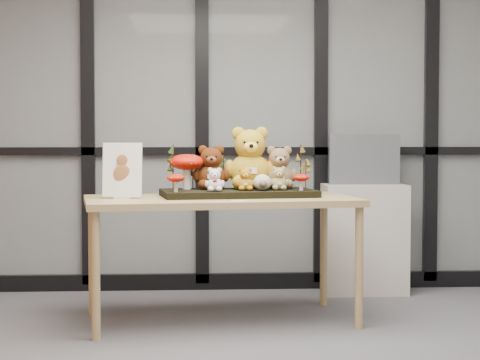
{
  "coord_description": "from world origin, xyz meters",
  "views": [
    {
      "loc": [
        -0.56,
        -4.07,
        1.17
      ],
      "look_at": [
        -0.24,
        1.29,
        0.89
      ],
      "focal_mm": 65.0,
      "sensor_mm": 36.0,
      "label": 1
    }
  ],
  "objects": [
    {
      "name": "plush_cream_hedgehog",
      "position": [
        -0.09,
        1.33,
        0.88
      ],
      "size": [
        0.1,
        0.09,
        0.11
      ],
      "primitive_type": null,
      "rotation": [
        0.0,
        0.0,
        0.13
      ],
      "color": "beige",
      "rests_on": "diorama_tray"
    },
    {
      "name": "bear_beige_small",
      "position": [
        0.01,
        1.37,
        0.91
      ],
      "size": [
        0.14,
        0.13,
        0.17
      ],
      "primitive_type": null,
      "rotation": [
        0.0,
        0.0,
        0.13
      ],
      "color": "#9D8650",
      "rests_on": "diorama_tray"
    },
    {
      "name": "diorama_tray",
      "position": [
        -0.24,
        1.41,
        0.8
      ],
      "size": [
        1.01,
        0.6,
        0.04
      ],
      "primitive_type": "cube",
      "rotation": [
        0.0,
        0.0,
        0.13
      ],
      "color": "black",
      "rests_on": "display_table"
    },
    {
      "name": "monitor",
      "position": [
        0.75,
        2.27,
        0.99
      ],
      "size": [
        0.52,
        0.05,
        0.37
      ],
      "color": "#4F5257",
      "rests_on": "cabinet"
    },
    {
      "name": "sprig_green_mid_left",
      "position": [
        -0.53,
        1.55,
        0.94
      ],
      "size": [
        0.05,
        0.05,
        0.23
      ],
      "primitive_type": null,
      "color": "#1F3A0D",
      "rests_on": "diorama_tray"
    },
    {
      "name": "bear_tan_back",
      "position": [
        0.03,
        1.52,
        0.98
      ],
      "size": [
        0.26,
        0.24,
        0.3
      ],
      "primitive_type": null,
      "rotation": [
        0.0,
        0.0,
        0.13
      ],
      "color": "brown",
      "rests_on": "diorama_tray"
    },
    {
      "name": "bear_brown_medium",
      "position": [
        -0.41,
        1.49,
        0.98
      ],
      "size": [
        0.26,
        0.24,
        0.31
      ],
      "primitive_type": null,
      "rotation": [
        0.0,
        0.0,
        0.13
      ],
      "color": "#461E09",
      "rests_on": "diorama_tray"
    },
    {
      "name": "glass_partition",
      "position": [
        -0.0,
        2.47,
        1.42
      ],
      "size": [
        4.9,
        0.06,
        2.78
      ],
      "color": "#2D383F",
      "rests_on": "floor"
    },
    {
      "name": "mushroom_front_left",
      "position": [
        -0.63,
        1.23,
        0.88
      ],
      "size": [
        0.11,
        0.11,
        0.12
      ],
      "primitive_type": null,
      "color": "#AC1205",
      "rests_on": "diorama_tray"
    },
    {
      "name": "sign_holder",
      "position": [
        -0.96,
        1.27,
        0.94
      ],
      "size": [
        0.24,
        0.07,
        0.34
      ],
      "rotation": [
        0.0,
        0.0,
        -0.1
      ],
      "color": "silver",
      "rests_on": "display_table"
    },
    {
      "name": "mushroom_front_right",
      "position": [
        0.15,
        1.33,
        0.88
      ],
      "size": [
        0.1,
        0.1,
        0.12
      ],
      "primitive_type": null,
      "color": "#AC1205",
      "rests_on": "diorama_tray"
    },
    {
      "name": "sprig_dry_far_right",
      "position": [
        0.18,
        1.57,
        0.97
      ],
      "size": [
        0.05,
        0.05,
        0.29
      ],
      "primitive_type": null,
      "color": "brown",
      "rests_on": "diorama_tray"
    },
    {
      "name": "sprig_green_centre",
      "position": [
        -0.33,
        1.59,
        0.93
      ],
      "size": [
        0.05,
        0.05,
        0.21
      ],
      "primitive_type": null,
      "color": "#1F3A0D",
      "rests_on": "diorama_tray"
    },
    {
      "name": "mushroom_back_left",
      "position": [
        -0.57,
        1.48,
        0.95
      ],
      "size": [
        0.22,
        0.22,
        0.25
      ],
      "primitive_type": null,
      "color": "#AC1205",
      "rests_on": "diorama_tray"
    },
    {
      "name": "sprig_green_far_left",
      "position": [
        -0.65,
        1.48,
        0.97
      ],
      "size": [
        0.05,
        0.05,
        0.29
      ],
      "primitive_type": null,
      "color": "#1F3A0D",
      "rests_on": "diorama_tray"
    },
    {
      "name": "cabinet",
      "position": [
        0.75,
        2.25,
        0.4
      ],
      "size": [
        0.6,
        0.35,
        0.81
      ],
      "primitive_type": "cube",
      "color": "#AAA398",
      "rests_on": "floor"
    },
    {
      "name": "sprig_dry_mid_right",
      "position": [
        0.2,
        1.45,
        0.92
      ],
      "size": [
        0.05,
        0.05,
        0.19
      ],
      "primitive_type": null,
      "color": "brown",
      "rests_on": "diorama_tray"
    },
    {
      "name": "bear_white_bow",
      "position": [
        -0.39,
        1.27,
        0.9
      ],
      "size": [
        0.14,
        0.13,
        0.16
      ],
      "primitive_type": null,
      "rotation": [
        0.0,
        0.0,
        0.13
      ],
      "color": "white",
      "rests_on": "diorama_tray"
    },
    {
      "name": "bear_pooh_yellow",
      "position": [
        -0.16,
        1.53,
        1.04
      ],
      "size": [
        0.37,
        0.35,
        0.44
      ],
      "primitive_type": null,
      "rotation": [
        0.0,
        0.0,
        0.13
      ],
      "color": "#B9931F",
      "rests_on": "diorama_tray"
    },
    {
      "name": "label_card",
      "position": [
        -0.26,
        1.01,
        0.78
      ],
      "size": [
        0.09,
        0.03,
        0.0
      ],
      "primitive_type": "cube",
      "color": "white",
      "rests_on": "display_table"
    },
    {
      "name": "bear_small_yellow",
      "position": [
        -0.2,
        1.34,
        0.9
      ],
      "size": [
        0.13,
        0.12,
        0.16
      ],
      "primitive_type": null,
      "rotation": [
        0.0,
        0.0,
        0.13
      ],
      "color": "#B87713",
      "rests_on": "diorama_tray"
    },
    {
      "name": "room_shell",
      "position": [
        0.0,
        0.0,
        1.68
      ],
      "size": [
        5.0,
        5.0,
        5.0
      ],
      "color": "beige",
      "rests_on": "floor"
    },
    {
      "name": "mushroom_back_right",
      "position": [
        -0.08,
        1.58,
        0.93
      ],
      "size": [
        0.19,
        0.19,
        0.21
      ],
      "primitive_type": null,
      "color": "#AC1205",
      "rests_on": "diorama_tray"
    },
    {
      "name": "display_table",
      "position": [
        -0.36,
        1.33,
        0.72
      ],
      "size": [
        1.77,
        1.05,
        0.78
      ],
      "rotation": [
        0.0,
        0.0,
        0.13
      ],
      "color": "#A08557",
      "rests_on": "floor"
    }
  ]
}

